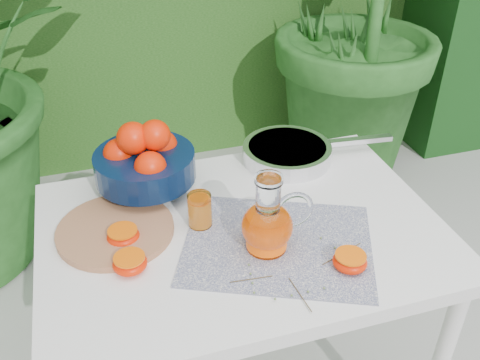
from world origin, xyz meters
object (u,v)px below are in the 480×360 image
object	(u,v)px
juice_pitcher	(268,224)
fruit_bowl	(144,160)
white_table	(242,252)
cutting_board	(115,230)
saute_pan	(288,152)

from	to	relation	value
juice_pitcher	fruit_bowl	bearing A→B (deg)	125.71
fruit_bowl	white_table	bearing A→B (deg)	-49.37
white_table	cutting_board	world-z (taller)	cutting_board
white_table	fruit_bowl	xyz separation A→B (m)	(-0.20, 0.24, 0.18)
saute_pan	cutting_board	bearing A→B (deg)	-159.37
white_table	saute_pan	world-z (taller)	saute_pan
fruit_bowl	saute_pan	size ratio (longest dim) A/B	0.62
juice_pitcher	white_table	bearing A→B (deg)	110.08
white_table	cutting_board	bearing A→B (deg)	167.23
cutting_board	juice_pitcher	distance (m)	0.38
cutting_board	juice_pitcher	world-z (taller)	juice_pitcher
fruit_bowl	juice_pitcher	world-z (taller)	fruit_bowl
white_table	juice_pitcher	distance (m)	0.18
fruit_bowl	juice_pitcher	xyz separation A→B (m)	(0.24, -0.33, -0.02)
white_table	fruit_bowl	world-z (taller)	fruit_bowl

